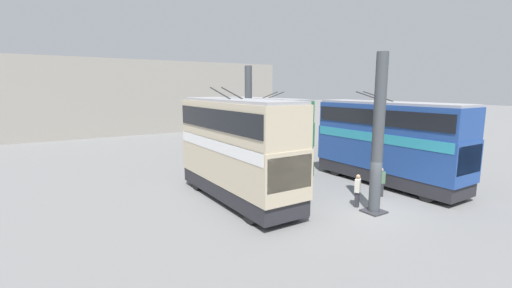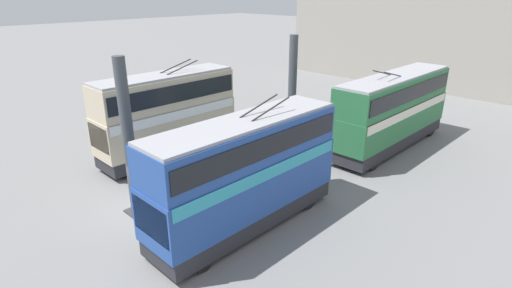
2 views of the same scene
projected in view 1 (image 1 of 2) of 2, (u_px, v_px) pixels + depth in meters
ground_plane at (371, 211)px, 16.58m from camera, size 240.00×240.00×0.00m
depot_back_wall at (158, 97)px, 44.26m from camera, size 0.50×36.00×9.43m
support_column_near at (378, 138)px, 15.88m from camera, size 0.97×0.97×7.52m
support_column_far at (248, 119)px, 25.55m from camera, size 0.97×0.97×7.52m
bus_left_near at (388, 138)px, 20.86m from camera, size 9.57×2.54×5.71m
bus_left_far at (264, 121)px, 32.21m from camera, size 11.32×2.54×5.61m
bus_right_mid at (237, 144)px, 17.75m from camera, size 9.05×2.54×5.98m
person_aisle_foreground at (357, 190)px, 17.09m from camera, size 0.43×0.48×1.67m
person_by_right_row at (280, 181)px, 18.58m from camera, size 0.48×0.45×1.76m
person_aisle_midway at (286, 163)px, 23.05m from camera, size 0.48×0.45×1.77m
person_by_left_row at (381, 181)px, 18.76m from camera, size 0.46×0.47×1.61m
oil_drum at (310, 169)px, 23.34m from camera, size 0.63×0.63×0.90m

